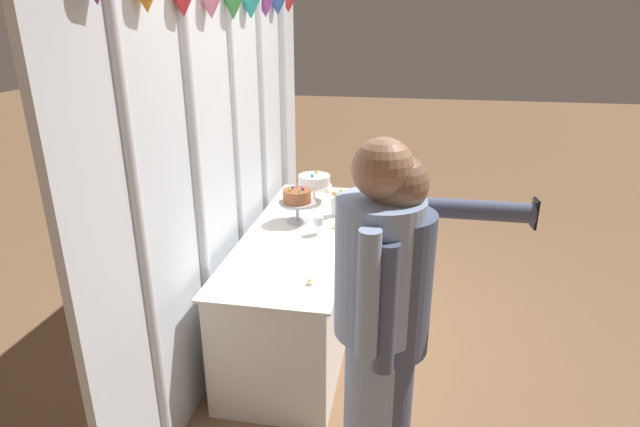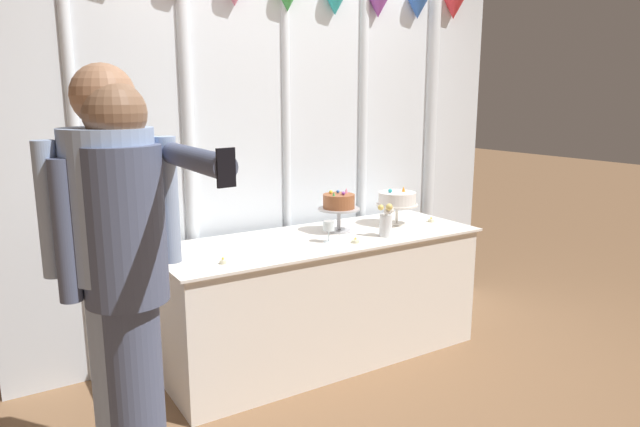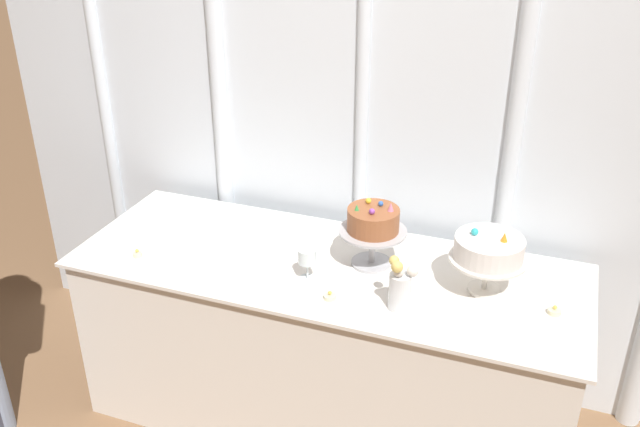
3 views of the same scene
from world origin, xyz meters
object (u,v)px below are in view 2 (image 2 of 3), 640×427
(cake_display_nearleft, at_px, (339,204))
(tealight_near_right, at_px, (431,220))
(guest_man_pink_jacket, at_px, (127,277))
(flower_vase, at_px, (386,222))
(guest_man_dark_suit, at_px, (116,269))
(wine_glass, at_px, (329,227))
(tealight_far_left, at_px, (223,262))
(cake_table, at_px, (322,297))
(cake_display_nearright, at_px, (397,200))
(tealight_near_left, at_px, (355,241))

(cake_display_nearleft, bearing_deg, tealight_near_right, -8.28)
(guest_man_pink_jacket, bearing_deg, flower_vase, 16.22)
(cake_display_nearleft, distance_m, guest_man_dark_suit, 1.66)
(wine_glass, distance_m, tealight_far_left, 0.72)
(guest_man_pink_jacket, bearing_deg, wine_glass, 23.23)
(tealight_near_right, bearing_deg, guest_man_pink_jacket, -163.65)
(wine_glass, xyz_separation_m, tealight_near_right, (0.90, 0.09, -0.08))
(guest_man_dark_suit, bearing_deg, cake_table, 24.45)
(wine_glass, relative_size, tealight_near_right, 2.73)
(cake_table, xyz_separation_m, cake_display_nearright, (0.62, 0.03, 0.56))
(flower_vase, bearing_deg, cake_display_nearleft, 124.34)
(flower_vase, relative_size, tealight_near_right, 4.51)
(flower_vase, distance_m, tealight_far_left, 1.09)
(cake_table, xyz_separation_m, guest_man_pink_jacket, (-1.33, -0.68, 0.56))
(cake_table, relative_size, tealight_near_left, 42.65)
(cake_display_nearright, relative_size, tealight_near_right, 5.96)
(cake_display_nearright, height_order, tealight_near_left, cake_display_nearright)
(cake_display_nearleft, distance_m, tealight_near_right, 0.73)
(cake_table, bearing_deg, tealight_near_left, -66.77)
(tealight_near_left, distance_m, guest_man_pink_jacket, 1.50)
(tealight_near_left, height_order, guest_man_dark_suit, guest_man_dark_suit)
(flower_vase, relative_size, tealight_near_left, 4.47)
(cake_display_nearright, bearing_deg, tealight_near_right, -14.02)
(cake_display_nearright, xyz_separation_m, guest_man_dark_suit, (-1.97, -0.64, 0.01))
(wine_glass, relative_size, flower_vase, 0.61)
(tealight_near_right, bearing_deg, wine_glass, -174.40)
(tealight_near_right, bearing_deg, tealight_far_left, -173.97)
(flower_vase, relative_size, tealight_far_left, 5.89)
(tealight_far_left, xyz_separation_m, guest_man_dark_suit, (-0.61, -0.41, 0.17))
(tealight_near_left, xyz_separation_m, guest_man_pink_jacket, (-1.42, -0.46, 0.15))
(cake_table, relative_size, cake_display_nearleft, 7.34)
(cake_table, relative_size, cake_display_nearright, 7.22)
(cake_display_nearright, height_order, guest_man_dark_suit, guest_man_dark_suit)
(guest_man_dark_suit, bearing_deg, guest_man_pink_jacket, -69.55)
(flower_vase, bearing_deg, tealight_near_right, 16.76)
(cake_display_nearleft, height_order, wine_glass, cake_display_nearleft)
(tealight_near_left, bearing_deg, flower_vase, 6.34)
(tealight_far_left, bearing_deg, guest_man_dark_suit, -146.47)
(tealight_near_right, relative_size, guest_man_pink_jacket, 0.03)
(wine_glass, distance_m, flower_vase, 0.38)
(cake_table, height_order, guest_man_pink_jacket, guest_man_pink_jacket)
(tealight_far_left, distance_m, tealight_near_right, 1.62)
(wine_glass, xyz_separation_m, tealight_near_left, (0.13, -0.10, -0.09))
(cake_display_nearright, bearing_deg, cake_table, -177.51)
(guest_man_dark_suit, bearing_deg, cake_display_nearleft, 24.08)
(tealight_far_left, bearing_deg, flower_vase, 0.62)
(flower_vase, xyz_separation_m, guest_man_dark_suit, (-1.70, -0.42, 0.09))
(wine_glass, height_order, tealight_near_left, wine_glass)
(cake_table, relative_size, guest_man_dark_suit, 1.15)
(flower_vase, bearing_deg, cake_table, 150.66)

